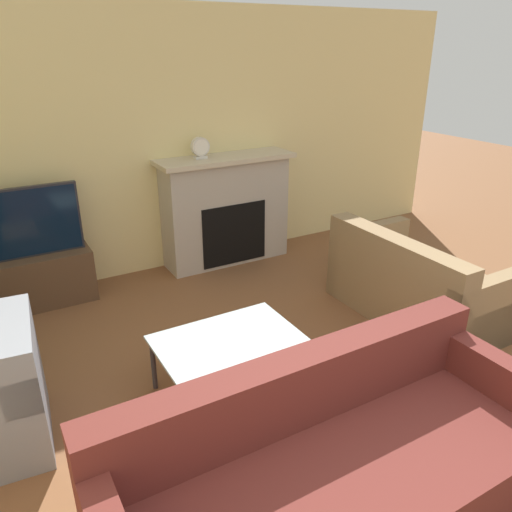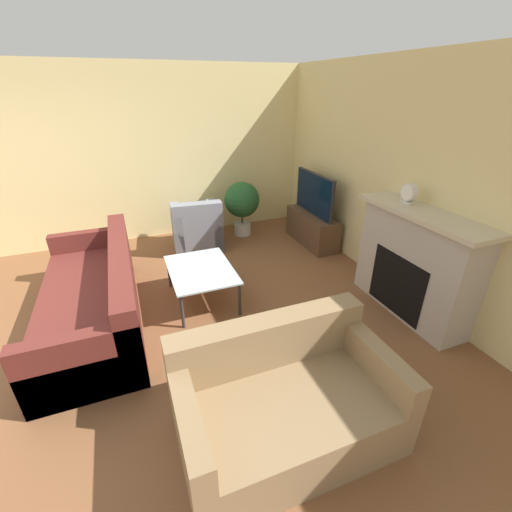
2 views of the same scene
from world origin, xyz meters
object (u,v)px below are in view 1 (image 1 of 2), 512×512
couch_loveseat (416,287)px  coffee_table (230,346)px  couch_sectional (334,474)px  mantel_clock (200,148)px  tv (20,224)px

couch_loveseat → coffee_table: 1.98m
coffee_table → couch_sectional: bearing=-90.3°
coffee_table → mantel_clock: bearing=70.1°
couch_loveseat → couch_sectional: bearing=123.7°
tv → couch_sectional: (1.02, -3.26, -0.55)m
tv → couch_loveseat: size_ratio=0.68×
tv → couch_sectional: 3.46m
couch_sectional → coffee_table: couch_sectional is taller
tv → couch_sectional: bearing=-72.6°
couch_loveseat → coffee_table: size_ratio=1.56×
couch_sectional → mantel_clock: (0.79, 3.33, 1.04)m
tv → couch_loveseat: (3.00, -1.94, -0.54)m
couch_sectional → couch_loveseat: same height
tv → couch_sectional: size_ratio=0.44×
tv → mantel_clock: 1.88m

